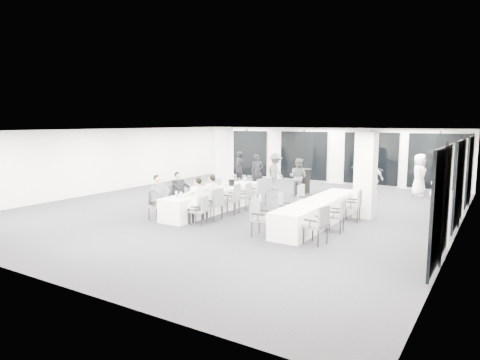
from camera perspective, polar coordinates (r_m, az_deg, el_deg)
The scene contains 43 objects.
room at distance 15.72m, azimuth 4.79°, elevation 1.48°, with size 14.04×16.04×2.84m.
column_left at distance 19.38m, azimuth -2.10°, elevation 2.72°, with size 0.60×0.60×2.80m, color white.
column_right at distance 14.42m, azimuth 16.39°, elevation 0.67°, with size 0.60×0.60×2.80m, color white.
banquet_table_main at distance 15.07m, azimuth -3.25°, elevation -2.68°, with size 0.90×5.00×0.75m, color white.
banquet_table_side at distance 13.27m, azimuth 10.37°, elevation -4.22°, with size 0.90×5.00×0.75m, color white.
cocktail_table at distance 18.66m, azimuth 8.28°, elevation -0.17°, with size 0.78×0.78×1.09m.
chair_main_left_near at distance 13.91m, azimuth -11.20°, elevation -3.01°, with size 0.52×0.57×0.94m.
chair_main_left_second at distance 14.66m, azimuth -8.46°, elevation -2.27°, with size 0.61×0.63×0.99m.
chair_main_left_mid at distance 15.41m, azimuth -6.10°, elevation -2.00°, with size 0.45×0.50×0.87m.
chair_main_left_fourth at distance 15.91m, azimuth -4.68°, elevation -1.63°, with size 0.51×0.55×0.90m.
chair_main_left_far at distance 16.76m, azimuth -2.53°, elevation -1.15°, with size 0.52×0.55×0.89m.
chair_main_right_near at distance 13.01m, azimuth -5.25°, elevation -3.78°, with size 0.53×0.56×0.88m.
chair_main_right_second at distance 13.55m, azimuth -3.41°, elevation -2.97°, with size 0.52×0.58×1.02m.
chair_main_right_mid at distance 14.43m, azimuth -0.92°, elevation -2.27°, with size 0.60×0.64×1.03m.
chair_main_right_fourth at distance 15.08m, azimuth 0.66°, elevation -1.96°, with size 0.57×0.61×0.97m.
chair_main_right_far at distance 15.95m, azimuth 2.58°, elevation -1.34°, with size 0.61×0.64×1.02m.
chair_side_left_near at distance 11.68m, azimuth 2.63°, elevation -4.72°, with size 0.53×0.59×1.02m.
chair_side_left_mid at distance 12.99m, azimuth 5.93°, elevation -3.60°, with size 0.56×0.60×0.96m.
chair_side_left_far at distance 14.39m, azimuth 8.64°, elevation -2.41°, with size 0.53×0.59×1.02m.
chair_side_right_near at distance 11.04m, azimuth 10.44°, elevation -5.58°, with size 0.59×0.63×1.01m.
chair_side_right_mid at distance 12.40m, azimuth 12.94°, elevation -4.34°, with size 0.53×0.58×0.95m.
chair_side_right_far at distance 13.84m, azimuth 15.06°, elevation -3.04°, with size 0.57×0.61×1.00m.
seated_guest_a at distance 13.76m, azimuth -10.71°, elevation -1.94°, with size 0.50×0.38×1.44m.
seated_guest_b at distance 14.50m, azimuth -8.03°, elevation -1.39°, with size 0.50×0.38×1.44m.
seated_guest_c at distance 13.04m, azimuth -5.86°, elevation -2.38°, with size 0.50×0.38×1.44m.
seated_guest_d at distance 13.60m, azimuth -4.01°, elevation -1.93°, with size 0.50×0.38×1.44m.
standing_guest_a at distance 19.87m, azimuth 2.30°, elevation 1.43°, with size 0.67×0.54×1.83m, color black.
standing_guest_b at distance 18.09m, azimuth 7.75°, elevation 0.73°, with size 0.88×0.54×1.82m, color #53555A.
standing_guest_c at distance 19.61m, azimuth 4.75°, elevation 1.45°, with size 1.24×0.63×1.91m, color #53555A.
standing_guest_d at distance 18.04m, azimuth 17.38°, elevation 0.35°, with size 1.04×0.58×1.77m, color white.
standing_guest_e at distance 19.41m, azimuth 22.82°, elevation 0.95°, with size 0.97×0.59×2.01m, color white.
standing_guest_f at distance 19.97m, azimuth 16.28°, elevation 1.53°, with size 1.91×0.73×2.08m, color black.
standing_guest_g at distance 21.56m, azimuth -0.11°, elevation 1.95°, with size 0.67×0.54×1.84m, color black.
standing_guest_h at distance 15.79m, azimuth 25.03°, elevation -1.04°, with size 0.85×0.52×1.77m, color white.
ice_bucket_near at distance 14.26m, azimuth -5.17°, elevation -1.25°, with size 0.22×0.22×0.25m, color black.
ice_bucket_far at distance 15.84m, azimuth -1.13°, elevation -0.33°, with size 0.21×0.21×0.24m, color black.
water_bottle_a at distance 13.42m, azimuth -8.49°, elevation -1.94°, with size 0.07×0.07×0.22m, color silver.
water_bottle_b at distance 15.41m, azimuth -1.84°, elevation -0.59°, with size 0.07×0.07×0.23m, color silver.
water_bottle_c at distance 16.53m, azimuth 0.65°, elevation 0.01°, with size 0.08×0.08×0.24m, color silver.
plate_a at distance 13.92m, azimuth -7.04°, elevation -1.97°, with size 0.22×0.22×0.03m.
plate_b at distance 13.71m, azimuth -6.30°, elevation -2.11°, with size 0.22×0.22×0.03m.
plate_c at distance 14.56m, azimuth -4.63°, elevation -1.51°, with size 0.19×0.19×0.03m.
wine_glass at distance 13.29m, azimuth -7.89°, elevation -1.78°, with size 0.08×0.08×0.22m.
Camera 1 is at (8.01, -12.80, 3.10)m, focal length 32.00 mm.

